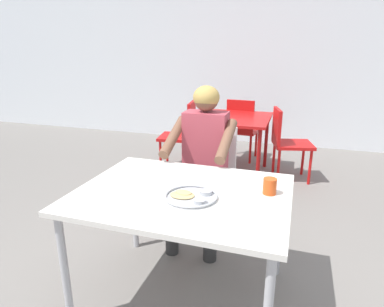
{
  "coord_description": "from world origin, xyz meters",
  "views": [
    {
      "loc": [
        0.53,
        -1.57,
        1.5
      ],
      "look_at": [
        -0.09,
        0.32,
        0.88
      ],
      "focal_mm": 30.87,
      "sensor_mm": 36.0,
      "label": 1
    }
  ],
  "objects_px": {
    "table_foreground": "(183,201)",
    "drinking_cup": "(270,186)",
    "table_background_red": "(231,123)",
    "chair_red_right": "(286,139)",
    "diner_foreground": "(203,152)",
    "chair_foreground": "(210,171)",
    "thali_tray": "(192,196)",
    "chair_red_left": "(183,131)",
    "chair_red_far": "(242,126)"
  },
  "relations": [
    {
      "from": "table_foreground",
      "to": "diner_foreground",
      "type": "height_order",
      "value": "diner_foreground"
    },
    {
      "from": "diner_foreground",
      "to": "chair_foreground",
      "type": "bearing_deg",
      "value": 90.3
    },
    {
      "from": "table_foreground",
      "to": "table_background_red",
      "type": "xyz_separation_m",
      "value": [
        -0.17,
        2.24,
        -0.01
      ]
    },
    {
      "from": "table_foreground",
      "to": "chair_foreground",
      "type": "xyz_separation_m",
      "value": [
        -0.09,
        0.95,
        -0.16
      ]
    },
    {
      "from": "chair_foreground",
      "to": "chair_red_left",
      "type": "height_order",
      "value": "chair_red_left"
    },
    {
      "from": "table_foreground",
      "to": "drinking_cup",
      "type": "bearing_deg",
      "value": 13.83
    },
    {
      "from": "table_foreground",
      "to": "diner_foreground",
      "type": "relative_size",
      "value": 0.97
    },
    {
      "from": "drinking_cup",
      "to": "diner_foreground",
      "type": "height_order",
      "value": "diner_foreground"
    },
    {
      "from": "chair_foreground",
      "to": "table_foreground",
      "type": "bearing_deg",
      "value": -84.47
    },
    {
      "from": "diner_foreground",
      "to": "chair_red_far",
      "type": "xyz_separation_m",
      "value": [
        -0.04,
        2.09,
        -0.25
      ]
    },
    {
      "from": "chair_red_left",
      "to": "chair_red_far",
      "type": "bearing_deg",
      "value": 42.03
    },
    {
      "from": "table_foreground",
      "to": "chair_red_far",
      "type": "bearing_deg",
      "value": 92.68
    },
    {
      "from": "table_foreground",
      "to": "chair_foreground",
      "type": "distance_m",
      "value": 0.97
    },
    {
      "from": "chair_red_far",
      "to": "diner_foreground",
      "type": "bearing_deg",
      "value": -88.87
    },
    {
      "from": "table_foreground",
      "to": "chair_red_left",
      "type": "xyz_separation_m",
      "value": [
        -0.79,
        2.23,
        -0.16
      ]
    },
    {
      "from": "table_background_red",
      "to": "chair_foreground",
      "type": "bearing_deg",
      "value": -86.38
    },
    {
      "from": "thali_tray",
      "to": "diner_foreground",
      "type": "distance_m",
      "value": 0.81
    },
    {
      "from": "thali_tray",
      "to": "chair_red_far",
      "type": "bearing_deg",
      "value": 94.16
    },
    {
      "from": "chair_red_right",
      "to": "thali_tray",
      "type": "bearing_deg",
      "value": -99.92
    },
    {
      "from": "chair_red_far",
      "to": "chair_red_right",
      "type": "bearing_deg",
      "value": -41.47
    },
    {
      "from": "thali_tray",
      "to": "chair_red_left",
      "type": "height_order",
      "value": "chair_red_left"
    },
    {
      "from": "diner_foreground",
      "to": "table_background_red",
      "type": "distance_m",
      "value": 1.51
    },
    {
      "from": "table_foreground",
      "to": "thali_tray",
      "type": "xyz_separation_m",
      "value": [
        0.08,
        -0.07,
        0.08
      ]
    },
    {
      "from": "table_foreground",
      "to": "chair_red_right",
      "type": "distance_m",
      "value": 2.33
    },
    {
      "from": "table_background_red",
      "to": "chair_red_right",
      "type": "relative_size",
      "value": 1.09
    },
    {
      "from": "table_foreground",
      "to": "chair_red_far",
      "type": "xyz_separation_m",
      "value": [
        -0.13,
        2.82,
        -0.17
      ]
    },
    {
      "from": "chair_red_right",
      "to": "table_background_red",
      "type": "bearing_deg",
      "value": -177.04
    },
    {
      "from": "chair_red_right",
      "to": "chair_red_far",
      "type": "bearing_deg",
      "value": 138.53
    },
    {
      "from": "thali_tray",
      "to": "chair_foreground",
      "type": "relative_size",
      "value": 0.33
    },
    {
      "from": "thali_tray",
      "to": "drinking_cup",
      "type": "relative_size",
      "value": 3.21
    },
    {
      "from": "table_foreground",
      "to": "chair_foreground",
      "type": "height_order",
      "value": "chair_foreground"
    },
    {
      "from": "chair_red_left",
      "to": "chair_red_far",
      "type": "height_order",
      "value": "chair_red_left"
    },
    {
      "from": "chair_red_left",
      "to": "diner_foreground",
      "type": "bearing_deg",
      "value": -65.09
    },
    {
      "from": "chair_foreground",
      "to": "diner_foreground",
      "type": "bearing_deg",
      "value": -89.7
    },
    {
      "from": "thali_tray",
      "to": "chair_red_left",
      "type": "bearing_deg",
      "value": 110.65
    },
    {
      "from": "thali_tray",
      "to": "table_background_red",
      "type": "bearing_deg",
      "value": 96.21
    },
    {
      "from": "table_background_red",
      "to": "chair_red_right",
      "type": "distance_m",
      "value": 0.68
    },
    {
      "from": "table_foreground",
      "to": "drinking_cup",
      "type": "relative_size",
      "value": 13.27
    },
    {
      "from": "table_foreground",
      "to": "chair_red_right",
      "type": "relative_size",
      "value": 1.41
    },
    {
      "from": "diner_foreground",
      "to": "chair_red_right",
      "type": "bearing_deg",
      "value": 69.5
    },
    {
      "from": "chair_foreground",
      "to": "thali_tray",
      "type": "bearing_deg",
      "value": -80.55
    },
    {
      "from": "thali_tray",
      "to": "diner_foreground",
      "type": "bearing_deg",
      "value": 101.96
    },
    {
      "from": "chair_foreground",
      "to": "chair_red_right",
      "type": "height_order",
      "value": "chair_foreground"
    },
    {
      "from": "chair_red_right",
      "to": "chair_red_far",
      "type": "distance_m",
      "value": 0.83
    },
    {
      "from": "drinking_cup",
      "to": "chair_foreground",
      "type": "relative_size",
      "value": 0.1
    },
    {
      "from": "chair_red_left",
      "to": "table_foreground",
      "type": "bearing_deg",
      "value": -70.52
    },
    {
      "from": "drinking_cup",
      "to": "chair_red_right",
      "type": "distance_m",
      "value": 2.17
    },
    {
      "from": "drinking_cup",
      "to": "table_background_red",
      "type": "relative_size",
      "value": 0.1
    },
    {
      "from": "chair_foreground",
      "to": "diner_foreground",
      "type": "distance_m",
      "value": 0.32
    },
    {
      "from": "chair_foreground",
      "to": "chair_red_far",
      "type": "distance_m",
      "value": 1.87
    }
  ]
}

